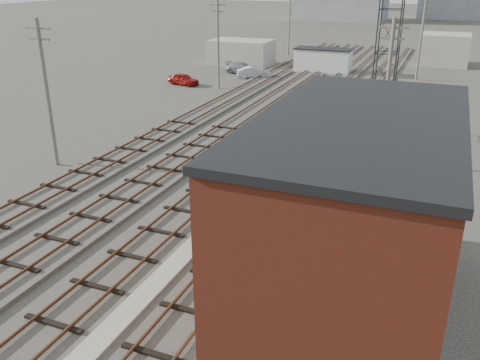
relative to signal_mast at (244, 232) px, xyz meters
The scene contains 21 objects.
ground 48.70m from the signal_mast, 94.36° to the left, with size 320.00×320.00×0.00m, color #282621.
track_right 27.63m from the signal_mast, 92.50° to the left, with size 3.20×90.00×0.39m.
track_mid_right 28.08m from the signal_mast, 100.71° to the left, with size 3.20×90.00×0.39m.
track_mid_left 29.09m from the signal_mast, 108.51° to the left, with size 3.20×90.00×0.39m.
track_left 30.59m from the signal_mast, 115.65° to the left, with size 3.20×90.00×0.39m.
platform_curb 4.75m from the signal_mast, 142.15° to the left, with size 0.90×28.00×0.26m, color gray.
brick_building 3.97m from the signal_mast, ahead, with size 6.54×12.20×7.22m.
lattice_tower 24.06m from the signal_mast, 85.62° to the left, with size 1.60×1.60×15.00m.
utility_pole_left_a 18.42m from the signal_mast, 152.35° to the left, with size 1.80×0.24×9.00m.
utility_pole_left_b 37.26m from the signal_mast, 115.82° to the left, with size 1.80×0.24×9.00m.
utility_pole_left_c 60.73m from the signal_mast, 105.48° to the left, with size 1.80×0.24×9.00m.
utility_pole_right_a 16.87m from the signal_mast, 80.36° to the left, with size 1.80×0.24×9.00m.
utility_pole_right_b 46.62m from the signal_mast, 86.55° to the left, with size 1.80×0.24×9.00m.
shed_left 52.35m from the signal_mast, 112.11° to the left, with size 8.00×5.00×3.20m, color gray.
shed_right 58.73m from the signal_mast, 84.82° to the left, with size 6.00×6.00×4.00m, color gray.
signal_mast is the anchor object (origin of this frame).
switch_stand 17.26m from the signal_mast, 106.56° to the left, with size 0.32×0.32×1.17m.
site_trailer 47.70m from the signal_mast, 99.98° to the left, with size 6.92×3.05×2.91m.
car_red 39.54m from the signal_mast, 121.33° to the left, with size 1.46×3.64×1.24m, color maroon.
car_silver 43.07m from the signal_mast, 110.18° to the left, with size 1.35×3.88×1.28m, color #ADB0B5.
car_grey 45.80m from the signal_mast, 112.01° to the left, with size 1.80×4.44×1.29m, color gray.
Camera 1 is at (9.76, -3.75, 11.35)m, focal length 38.00 mm.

